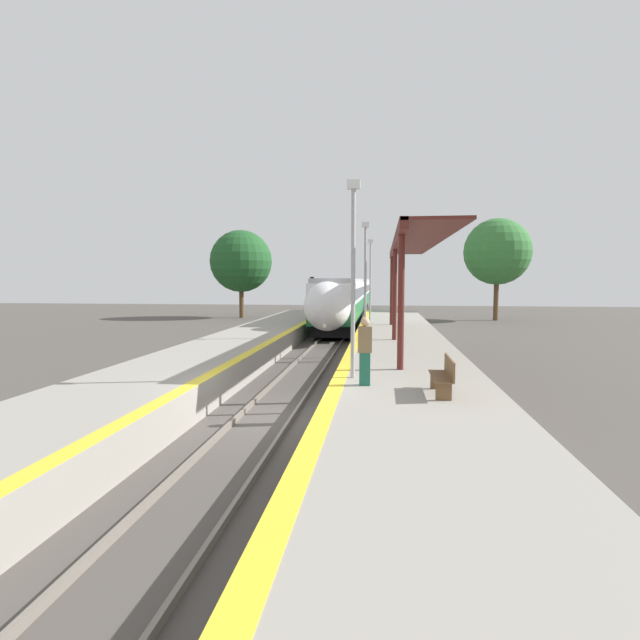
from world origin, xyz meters
The scene contains 15 objects.
ground_plane centered at (0.00, 0.00, 0.00)m, with size 120.00×120.00×0.00m, color #4C4742.
rail_left centered at (-0.72, 0.00, 0.07)m, with size 0.08×90.00×0.15m, color slate.
rail_right centered at (0.72, 0.00, 0.07)m, with size 0.08×90.00×0.15m, color slate.
train centered at (0.00, 34.55, 2.18)m, with size 2.79×42.46×3.80m.
platform_right centered at (3.86, 0.00, 0.49)m, with size 4.35×64.00×0.98m.
platform_left centered at (-3.58, 0.00, 0.49)m, with size 3.80×64.00×0.98m.
platform_bench centered at (4.54, -0.81, 1.45)m, with size 0.44×1.64×0.89m.
person_waiting centered at (2.62, 0.00, 1.90)m, with size 0.36×0.23×1.77m.
railway_signal centered at (-2.38, 25.68, 2.44)m, with size 0.28×0.28×3.95m.
lamppost_near centered at (2.25, 0.96, 4.08)m, with size 0.36×0.20×5.45m.
lamppost_mid centered at (2.25, 10.92, 4.08)m, with size 0.36×0.20×5.45m.
lamppost_far centered at (2.25, 20.88, 4.08)m, with size 0.36×0.20×5.45m.
station_canopy centered at (4.19, 10.10, 5.14)m, with size 2.02×18.33×4.46m.
background_tree_left centered at (-10.60, 34.52, 5.51)m, with size 6.00×6.00×8.52m.
background_tree_right centered at (13.38, 34.32, 6.25)m, with size 6.00×6.00×9.26m.
Camera 1 is at (3.05, -12.85, 3.71)m, focal length 28.00 mm.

